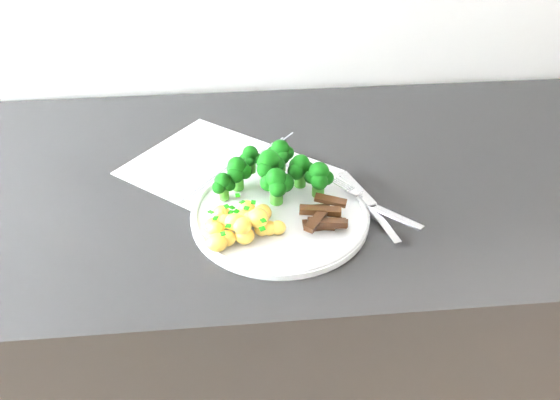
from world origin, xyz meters
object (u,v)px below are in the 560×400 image
object	(u,v)px
beef_strips	(323,217)
knife	(375,214)
counter	(244,357)
broccoli	(275,171)
potatoes	(241,224)
recipe_paper	(228,172)
fork	(377,206)
plate	(280,213)

from	to	relation	value
beef_strips	knife	size ratio (longest dim) A/B	0.49
counter	broccoli	bearing A→B (deg)	-38.16
potatoes	knife	bearing A→B (deg)	6.93
recipe_paper	beef_strips	distance (m)	0.20
recipe_paper	potatoes	bearing A→B (deg)	-84.04
potatoes	knife	distance (m)	0.19
fork	knife	xyz separation A→B (m)	(-0.00, -0.01, -0.01)
beef_strips	fork	size ratio (longest dim) A/B	0.62
potatoes	broccoli	bearing A→B (deg)	59.63
plate	potatoes	bearing A→B (deg)	-145.16
counter	beef_strips	distance (m)	0.50
broccoli	knife	size ratio (longest dim) A/B	1.04
recipe_paper	knife	bearing A→B (deg)	-33.10
counter	potatoes	world-z (taller)	potatoes
counter	fork	bearing A→B (deg)	-28.69
plate	broccoli	size ratio (longest dim) A/B	1.45
broccoli	fork	bearing A→B (deg)	-23.73
plate	potatoes	xyz separation A→B (m)	(-0.06, -0.04, 0.02)
fork	plate	bearing A→B (deg)	175.80
counter	potatoes	xyz separation A→B (m)	(0.01, -0.14, 0.47)
counter	potatoes	size ratio (longest dim) A/B	21.97
recipe_paper	potatoes	distance (m)	0.16
potatoes	beef_strips	size ratio (longest dim) A/B	1.33
plate	potatoes	size ratio (longest dim) A/B	2.31
beef_strips	knife	xyz separation A→B (m)	(0.08, 0.02, -0.01)
knife	beef_strips	bearing A→B (deg)	-168.61
potatoes	fork	world-z (taller)	potatoes
fork	broccoli	bearing A→B (deg)	156.27
potatoes	knife	size ratio (longest dim) A/B	0.65
counter	broccoli	size ratio (longest dim) A/B	13.71
plate	recipe_paper	bearing A→B (deg)	121.39
beef_strips	knife	world-z (taller)	beef_strips
counter	recipe_paper	xyz separation A→B (m)	(-0.01, 0.02, 0.45)
plate	broccoli	bearing A→B (deg)	93.24
potatoes	fork	distance (m)	0.19
knife	potatoes	bearing A→B (deg)	-173.07
beef_strips	fork	xyz separation A→B (m)	(0.08, 0.02, -0.00)
counter	knife	bearing A→B (deg)	-30.35
potatoes	knife	xyz separation A→B (m)	(0.19, 0.02, -0.02)
broccoli	beef_strips	world-z (taller)	broccoli
fork	counter	bearing A→B (deg)	151.31
plate	fork	world-z (taller)	fork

